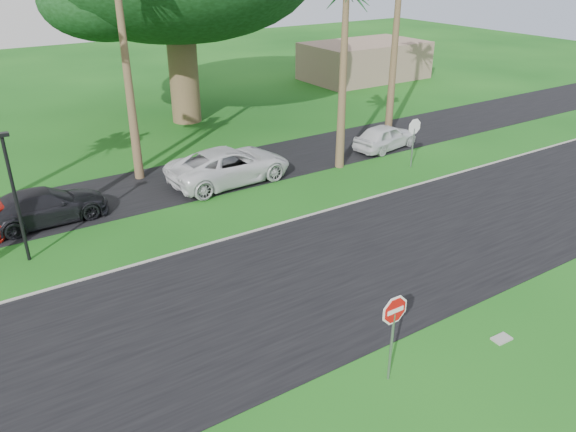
# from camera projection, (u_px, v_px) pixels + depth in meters

# --- Properties ---
(ground) EXTENTS (120.00, 120.00, 0.00)m
(ground) POSITION_uv_depth(u_px,v_px,m) (305.00, 325.00, 16.36)
(ground) COLOR #124812
(ground) RESTS_ON ground
(road) EXTENTS (120.00, 8.00, 0.02)m
(road) POSITION_uv_depth(u_px,v_px,m) (270.00, 293.00, 17.87)
(road) COLOR black
(road) RESTS_ON ground
(parking_strip) EXTENTS (120.00, 5.00, 0.02)m
(parking_strip) POSITION_uv_depth(u_px,v_px,m) (151.00, 188.00, 25.83)
(parking_strip) COLOR black
(parking_strip) RESTS_ON ground
(curb) EXTENTS (120.00, 0.12, 0.06)m
(curb) POSITION_uv_depth(u_px,v_px,m) (213.00, 243.00, 20.93)
(curb) COLOR gray
(curb) RESTS_ON ground
(stop_sign_near) EXTENTS (1.05, 0.07, 2.62)m
(stop_sign_near) POSITION_uv_depth(u_px,v_px,m) (394.00, 321.00, 13.58)
(stop_sign_near) COLOR gray
(stop_sign_near) RESTS_ON ground
(stop_sign_far) EXTENTS (1.05, 0.07, 2.62)m
(stop_sign_far) POSITION_uv_depth(u_px,v_px,m) (414.00, 133.00, 27.57)
(stop_sign_far) COLOR gray
(stop_sign_far) RESTS_ON ground
(streetlight_right) EXTENTS (0.45, 0.25, 4.64)m
(streetlight_right) POSITION_uv_depth(u_px,v_px,m) (14.00, 191.00, 18.71)
(streetlight_right) COLOR black
(streetlight_right) RESTS_ON ground
(building_far) EXTENTS (10.00, 6.00, 3.00)m
(building_far) POSITION_uv_depth(u_px,v_px,m) (364.00, 61.00, 47.23)
(building_far) COLOR gray
(building_far) RESTS_ON ground
(car_red) EXTENTS (4.26, 2.53, 1.36)m
(car_red) POSITION_uv_depth(u_px,v_px,m) (16.00, 213.00, 21.76)
(car_red) COLOR #A5150D
(car_red) RESTS_ON ground
(car_dark) EXTENTS (4.93, 2.17, 1.41)m
(car_dark) POSITION_uv_depth(u_px,v_px,m) (45.00, 206.00, 22.25)
(car_dark) COLOR black
(car_dark) RESTS_ON ground
(car_minivan) EXTENTS (6.02, 3.02, 1.64)m
(car_minivan) POSITION_uv_depth(u_px,v_px,m) (230.00, 166.00, 26.16)
(car_minivan) COLOR silver
(car_minivan) RESTS_ON ground
(car_pickup) EXTENTS (4.26, 2.29, 1.38)m
(car_pickup) POSITION_uv_depth(u_px,v_px,m) (385.00, 137.00, 30.59)
(car_pickup) COLOR silver
(car_pickup) RESTS_ON ground
(utility_slab) EXTENTS (0.57, 0.37, 0.06)m
(utility_slab) POSITION_uv_depth(u_px,v_px,m) (502.00, 339.00, 15.75)
(utility_slab) COLOR gray
(utility_slab) RESTS_ON ground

